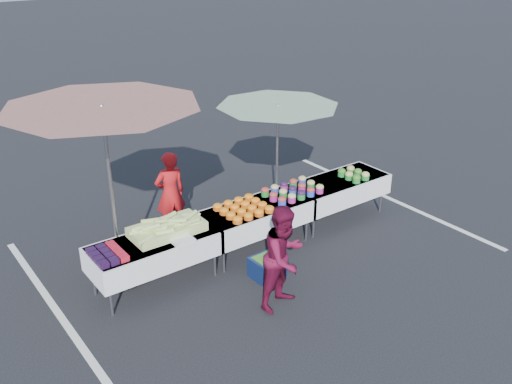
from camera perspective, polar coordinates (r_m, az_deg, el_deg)
ground at (r=9.35m, az=0.00°, el=-5.58°), size 80.00×80.00×0.00m
stripe_left at (r=8.17m, az=-18.75°, el=-12.00°), size 0.10×5.00×0.00m
stripe_right at (r=11.33m, az=13.11°, el=-0.58°), size 0.10×5.00×0.00m
table_left at (r=8.26m, az=-10.14°, el=-5.73°), size 1.86×0.81×0.75m
table_center at (r=9.07m, az=0.00°, el=-2.40°), size 1.86×0.81×0.75m
table_right at (r=10.14m, az=8.20°, el=0.38°), size 1.86×0.81×0.75m
berry_punnets at (r=7.87m, az=-14.65°, el=-6.07°), size 0.40×0.54×0.08m
corn_pile at (r=8.26m, az=-8.87°, el=-3.57°), size 1.16×0.57×0.26m
plastic_bags at (r=8.05m, az=-7.35°, el=-4.82°), size 0.30×0.25×0.05m
carrot_bowls at (r=8.84m, az=-1.26°, el=-1.60°), size 0.75×0.69×0.11m
potato_cups at (r=9.39m, az=3.68°, el=0.19°), size 0.94×0.58×0.16m
bean_baskets at (r=10.16m, az=9.72°, el=1.78°), size 0.36×0.50×0.15m
vendor at (r=9.61m, az=-8.57°, el=-0.12°), size 0.56×0.39×1.46m
customer at (r=7.66m, az=2.87°, el=-6.54°), size 0.83×0.71×1.49m
umbrella_left at (r=7.72m, az=-15.00°, el=6.74°), size 2.73×2.73×2.69m
umbrella_right at (r=9.58m, az=2.18°, el=7.66°), size 2.60×2.60×2.11m
storage_bin at (r=8.56m, az=1.15°, el=-7.39°), size 0.51×0.37×0.32m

